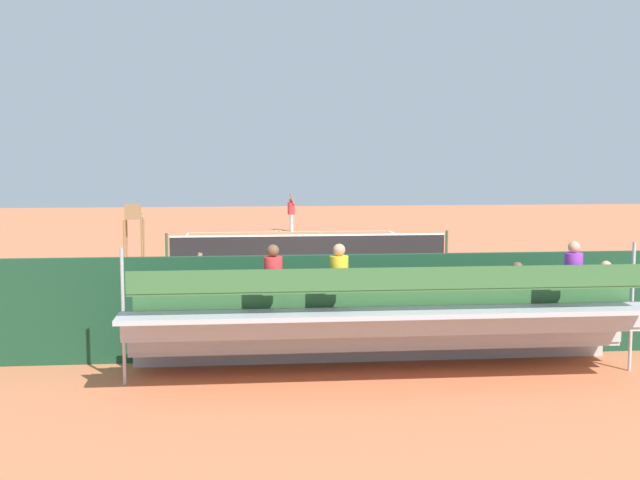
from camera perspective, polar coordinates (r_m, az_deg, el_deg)
The scene contains 12 objects.
ground_plane at distance 29.77m, azimuth -0.77°, elevation -1.47°, with size 60.00×60.00×0.00m, color #CC7047.
court_line_markings at distance 29.81m, azimuth -0.77°, elevation -1.46°, with size 10.10×22.20×0.01m.
tennis_net at distance 29.71m, azimuth -0.77°, elevation -0.51°, with size 10.30×0.10×1.07m.
backdrop_wall at distance 15.88m, azimuth 3.60°, elevation -4.58°, with size 18.00×0.16×2.00m, color #194228.
bleacher_stand at distance 14.60m, azimuth 5.17°, elevation -5.72°, with size 9.06×2.40×2.48m.
umpire_chair at distance 29.44m, azimuth -12.83°, elevation 0.86°, with size 0.67×0.67×2.14m.
courtside_bench at distance 17.12m, azimuth 10.21°, elevation -5.39°, with size 1.80×0.40×0.93m.
equipment_bag at distance 16.70m, azimuth 4.67°, elevation -6.93°, with size 0.90×0.36×0.36m, color #B22D2D.
tennis_player at distance 40.72m, azimuth -2.01°, elevation 2.02°, with size 0.41×0.55×1.93m.
tennis_racket at distance 41.18m, azimuth -2.95°, elevation 0.67°, with size 0.35×0.58×0.03m.
tennis_ball_near at distance 39.58m, azimuth -0.02°, elevation 0.48°, with size 0.07×0.07×0.07m, color #CCDB33.
line_judge at distance 16.67m, azimuth -8.52°, elevation -4.07°, with size 0.38×0.54×1.93m.
Camera 1 is at (2.54, 29.40, 3.96)m, focal length 46.00 mm.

